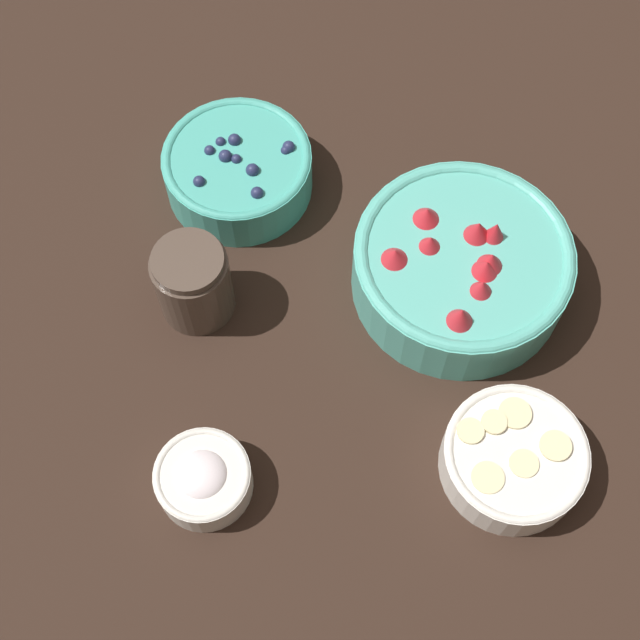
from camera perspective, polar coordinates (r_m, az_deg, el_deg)
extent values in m
plane|color=black|center=(1.01, 4.48, 1.89)|extent=(4.00, 4.00, 0.00)
cylinder|color=#56B7A8|center=(0.99, 8.98, 3.25)|extent=(0.24, 0.24, 0.07)
torus|color=#56B7A8|center=(0.96, 9.24, 4.15)|extent=(0.24, 0.24, 0.02)
cylinder|color=red|center=(0.97, 9.15, 3.84)|extent=(0.19, 0.19, 0.02)
cone|color=red|center=(0.97, 6.84, 6.67)|extent=(0.04, 0.04, 0.02)
cone|color=red|center=(0.97, 11.15, 5.58)|extent=(0.03, 0.03, 0.03)
cone|color=red|center=(0.94, 4.83, 4.16)|extent=(0.04, 0.04, 0.02)
cone|color=red|center=(0.95, 10.87, 3.72)|extent=(0.04, 0.04, 0.03)
cone|color=red|center=(0.93, 10.31, 2.04)|extent=(0.04, 0.04, 0.02)
cone|color=red|center=(0.95, 7.06, 4.90)|extent=(0.03, 0.03, 0.02)
cone|color=red|center=(0.97, 10.05, 5.67)|extent=(0.05, 0.05, 0.03)
cone|color=red|center=(0.91, 8.99, 0.22)|extent=(0.05, 0.05, 0.03)
cone|color=red|center=(0.95, 10.55, 3.29)|extent=(0.04, 0.04, 0.02)
cylinder|color=#47AD9E|center=(1.06, -5.25, 9.44)|extent=(0.17, 0.17, 0.06)
torus|color=#47AD9E|center=(1.04, -5.37, 10.26)|extent=(0.17, 0.17, 0.01)
cylinder|color=#23284C|center=(1.05, -5.33, 9.98)|extent=(0.14, 0.14, 0.02)
sphere|color=#23284C|center=(1.02, -4.34, 9.54)|extent=(0.02, 0.02, 0.02)
sphere|color=#23284C|center=(1.05, -6.38, 11.26)|extent=(0.01, 0.01, 0.01)
sphere|color=#23284C|center=(1.05, -5.50, 11.39)|extent=(0.02, 0.02, 0.02)
sphere|color=#23284C|center=(1.04, -2.02, 11.01)|extent=(0.01, 0.01, 0.01)
sphere|color=#23284C|center=(1.04, -5.38, 10.21)|extent=(0.01, 0.01, 0.01)
sphere|color=#23284C|center=(1.04, -2.22, 10.79)|extent=(0.01, 0.01, 0.01)
sphere|color=#23284C|center=(1.05, -7.08, 10.71)|extent=(0.01, 0.01, 0.01)
sphere|color=#23284C|center=(1.02, -7.75, 8.77)|extent=(0.01, 0.01, 0.01)
sphere|color=#23284C|center=(1.01, -4.05, 8.11)|extent=(0.01, 0.01, 0.01)
sphere|color=#23284C|center=(1.04, -6.08, 10.38)|extent=(0.02, 0.02, 0.02)
cylinder|color=white|center=(0.92, 12.23, -8.73)|extent=(0.14, 0.14, 0.05)
torus|color=white|center=(0.90, 12.49, -8.31)|extent=(0.14, 0.14, 0.01)
cylinder|color=beige|center=(0.91, 12.40, -8.45)|extent=(0.12, 0.12, 0.01)
cylinder|color=beige|center=(0.90, 12.91, -8.96)|extent=(0.03, 0.03, 0.00)
cylinder|color=beige|center=(0.91, 11.07, -6.45)|extent=(0.03, 0.03, 0.01)
cylinder|color=beige|center=(0.91, 14.82, -7.81)|extent=(0.03, 0.03, 0.01)
cylinder|color=beige|center=(0.91, 12.36, -5.87)|extent=(0.03, 0.03, 0.01)
cylinder|color=beige|center=(0.90, 9.60, -7.04)|extent=(0.03, 0.03, 0.01)
cylinder|color=beige|center=(0.89, 10.67, -9.90)|extent=(0.03, 0.03, 0.00)
cylinder|color=silver|center=(0.91, -7.44, -10.11)|extent=(0.10, 0.10, 0.04)
torus|color=silver|center=(0.89, -7.58, -9.79)|extent=(0.10, 0.10, 0.01)
cylinder|color=white|center=(0.90, -7.53, -9.90)|extent=(0.08, 0.08, 0.01)
ellipsoid|color=white|center=(0.89, -7.58, -9.79)|extent=(0.05, 0.05, 0.02)
cylinder|color=#4C3D33|center=(0.97, -8.09, 2.29)|extent=(0.08, 0.08, 0.09)
cylinder|color=#3D2316|center=(0.97, -8.04, 2.09)|extent=(0.07, 0.07, 0.07)
cylinder|color=#4C3D33|center=(0.93, -8.48, 3.75)|extent=(0.08, 0.08, 0.01)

